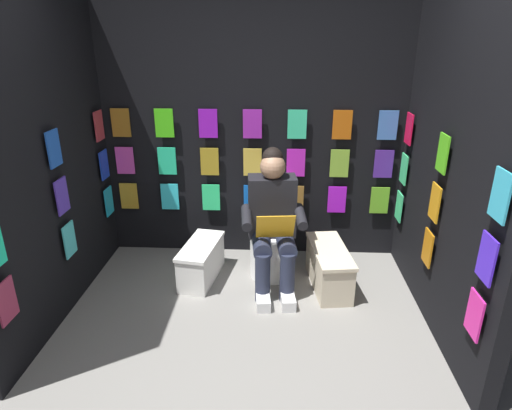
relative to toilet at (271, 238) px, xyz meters
name	(u,v)px	position (x,y,z in m)	size (l,w,h in m)	color
ground_plane	(233,410)	(0.18, 1.63, -0.33)	(30.00, 30.00, 0.00)	gray
display_wall_back	(253,133)	(0.18, -0.44, 0.86)	(2.87, 0.14, 2.38)	black
display_wall_left	(453,168)	(-1.25, 0.62, 0.86)	(0.14, 2.03, 2.38)	black
display_wall_right	(45,162)	(1.62, 0.62, 0.86)	(0.14, 2.03, 2.38)	black
toilet	(271,238)	(0.00, 0.00, 0.00)	(0.43, 0.57, 0.77)	white
person_reading	(273,220)	(-0.02, 0.23, 0.27)	(0.55, 0.71, 1.19)	black
comic_longbox_near	(329,267)	(-0.51, 0.24, -0.15)	(0.37, 0.73, 0.36)	beige
comic_longbox_far	(201,261)	(0.61, 0.17, -0.16)	(0.36, 0.66, 0.34)	white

